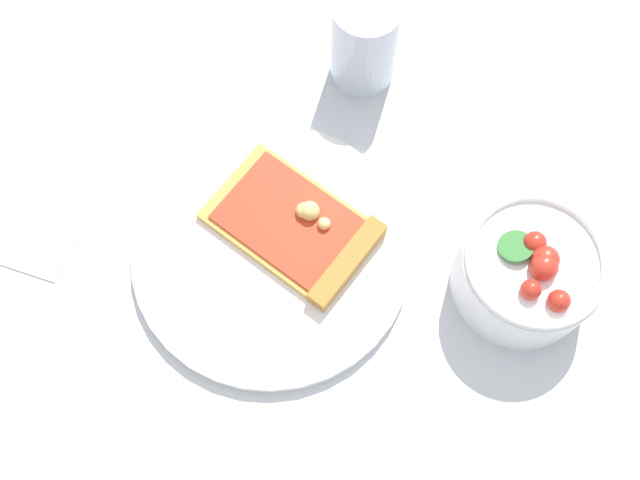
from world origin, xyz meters
name	(u,v)px	position (x,y,z in m)	size (l,w,h in m)	color
ground_plane	(305,249)	(0.00, 0.00, 0.00)	(2.40, 2.40, 0.00)	silver
plate	(272,251)	(0.03, 0.01, 0.01)	(0.27, 0.27, 0.01)	white
pizza_slice_main	(302,230)	(0.00, -0.01, 0.02)	(0.19, 0.16, 0.03)	gold
salad_bowl	(528,276)	(-0.21, 0.00, 0.04)	(0.13, 0.13, 0.09)	white
soda_glass	(364,44)	(-0.02, -0.21, 0.05)	(0.07, 0.07, 0.11)	silver
paper_napkin	(29,197)	(0.28, -0.01, 0.00)	(0.13, 0.15, 0.00)	white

